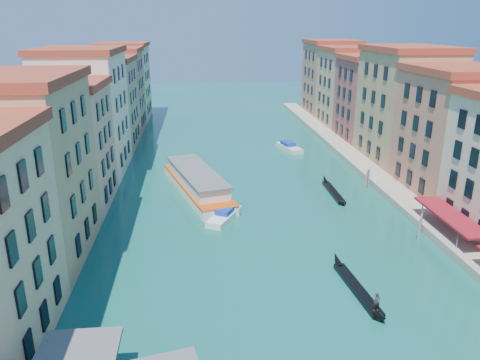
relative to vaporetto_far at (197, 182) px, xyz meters
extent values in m
cube|color=tan|center=(-18.37, -19.25, 7.97)|extent=(12.00, 17.00, 19.00)
cube|color=brown|center=(-18.37, -19.25, 17.97)|extent=(12.80, 17.40, 1.00)
cube|color=tan|center=(-18.37, -3.75, 6.72)|extent=(12.00, 14.00, 16.50)
cube|color=brown|center=(-18.37, -3.75, 15.47)|extent=(12.80, 14.40, 1.00)
cube|color=beige|center=(-18.37, 12.25, 8.47)|extent=(12.00, 18.00, 20.00)
cube|color=brown|center=(-18.37, 12.25, 18.97)|extent=(12.80, 18.40, 1.00)
cube|color=tan|center=(-18.37, 29.25, 7.22)|extent=(12.00, 16.00, 17.50)
cube|color=brown|center=(-18.37, 29.25, 16.47)|extent=(12.80, 16.40, 1.00)
cube|color=#AA725B|center=(-18.37, 44.75, 7.72)|extent=(12.00, 15.00, 18.50)
cube|color=brown|center=(-18.37, 44.75, 17.47)|extent=(12.80, 15.40, 1.00)
cube|color=#C9BA87|center=(-18.37, 60.75, 7.97)|extent=(12.00, 17.00, 19.00)
cube|color=brown|center=(-18.37, 60.75, 17.97)|extent=(12.80, 17.40, 1.00)
cube|color=#C47053|center=(37.63, -4.75, 7.47)|extent=(12.00, 16.00, 18.00)
cube|color=brown|center=(37.63, -4.75, 16.97)|extent=(12.80, 16.40, 1.00)
cube|color=tan|center=(37.63, 12.25, 8.47)|extent=(12.00, 18.00, 20.00)
cube|color=brown|center=(37.63, 12.25, 18.97)|extent=(12.80, 18.40, 1.00)
cube|color=#9A4942|center=(37.63, 28.75, 7.22)|extent=(12.00, 15.00, 17.50)
cube|color=brown|center=(37.63, 28.75, 16.47)|extent=(12.80, 15.40, 1.00)
cube|color=tan|center=(37.63, 44.25, 7.72)|extent=(12.00, 16.00, 18.50)
cube|color=brown|center=(37.63, 44.25, 17.47)|extent=(12.80, 16.40, 1.00)
cube|color=#9F6D50|center=(37.63, 60.75, 8.22)|extent=(12.00, 17.00, 19.50)
cube|color=brown|center=(37.63, 60.75, 18.47)|extent=(12.80, 17.40, 1.00)
cube|color=gray|center=(29.63, 6.25, -1.03)|extent=(4.00, 140.00, 1.00)
cube|color=maroon|center=(29.83, -19.75, 1.47)|extent=(3.20, 12.60, 0.25)
cylinder|color=slate|center=(28.43, -23.95, -0.03)|extent=(0.12, 0.12, 3.00)
cylinder|color=slate|center=(28.43, -15.55, -0.03)|extent=(0.12, 0.12, 3.00)
cylinder|color=brown|center=(26.13, -19.75, -0.23)|extent=(0.24, 0.24, 3.20)
cylinder|color=brown|center=(26.73, -18.75, -0.23)|extent=(0.24, 0.24, 3.20)
cylinder|color=brown|center=(27.33, -17.75, -0.23)|extent=(0.24, 0.24, 3.20)
cylinder|color=brown|center=(26.13, -1.75, -0.23)|extent=(0.24, 0.24, 3.20)
cylinder|color=brown|center=(26.73, -0.75, -0.23)|extent=(0.24, 0.24, 3.20)
cylinder|color=brown|center=(27.33, 0.25, -0.23)|extent=(0.24, 0.24, 3.20)
cube|color=white|center=(0.00, 0.00, -0.84)|extent=(11.14, 23.35, 1.37)
cube|color=white|center=(0.00, 0.00, 0.64)|extent=(9.35, 18.81, 1.83)
cube|color=slate|center=(0.00, 0.00, 1.72)|extent=(9.84, 19.45, 0.29)
cube|color=#DC490C|center=(0.00, 0.00, -0.22)|extent=(11.20, 23.37, 0.29)
cube|color=black|center=(15.13, -29.95, -1.30)|extent=(1.96, 9.46, 0.47)
cone|color=black|center=(14.68, -24.74, -0.90)|extent=(1.12, 2.17, 1.75)
cone|color=black|center=(15.59, -35.15, -1.01)|extent=(1.09, 1.81, 1.55)
imported|color=#312826|center=(15.48, -33.90, -0.21)|extent=(0.69, 0.49, 1.80)
cube|color=black|center=(20.65, -3.04, -1.30)|extent=(1.22, 9.25, 0.46)
cone|color=black|center=(20.70, 2.09, -0.91)|extent=(0.94, 2.07, 1.72)
cone|color=black|center=(20.60, -8.18, -1.01)|extent=(0.94, 1.72, 1.52)
cube|color=white|center=(3.46, -11.25, -1.13)|extent=(5.21, 7.24, 0.80)
cube|color=#13369F|center=(3.70, -10.81, -0.42)|extent=(2.99, 3.50, 0.70)
cube|color=silver|center=(19.04, 23.31, -1.08)|extent=(4.47, 8.27, 0.90)
cube|color=#13369F|center=(18.89, 23.86, -0.29)|extent=(2.85, 3.80, 0.79)
camera|label=1|loc=(0.05, -68.18, 23.04)|focal=35.00mm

